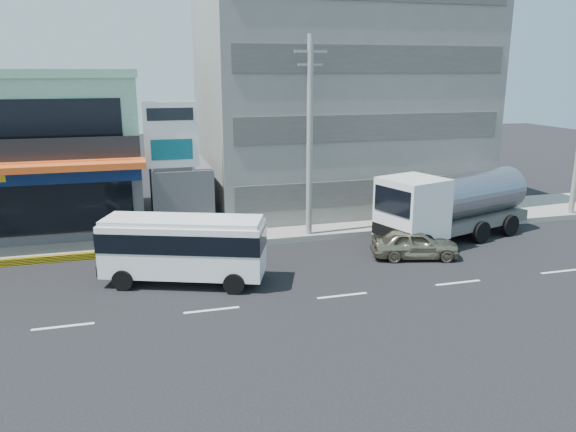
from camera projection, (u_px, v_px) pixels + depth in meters
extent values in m
plane|color=black|center=(212.00, 310.00, 20.12)|extent=(120.00, 120.00, 0.00)
cube|color=gray|center=(279.00, 227.00, 30.23)|extent=(70.00, 5.00, 0.30)
cube|color=#49494E|center=(28.00, 190.00, 30.60)|extent=(12.00, 10.00, 4.00)
cube|color=#92D0AC|center=(19.00, 116.00, 29.59)|extent=(12.00, 10.00, 4.00)
cube|color=#ED541B|center=(1.00, 169.00, 24.65)|extent=(12.40, 1.80, 0.30)
cube|color=navy|center=(6.00, 178.00, 25.49)|extent=(12.00, 0.12, 0.80)
cube|color=black|center=(10.00, 210.00, 25.89)|extent=(11.00, 0.06, 2.60)
cube|color=gray|center=(334.00, 92.00, 34.93)|extent=(16.00, 12.00, 14.00)
cube|color=#49494E|center=(180.00, 194.00, 30.87)|extent=(3.00, 6.00, 3.50)
cylinder|color=slate|center=(180.00, 164.00, 29.48)|extent=(1.50, 1.50, 0.15)
cylinder|color=gray|center=(153.00, 177.00, 27.49)|extent=(0.16, 0.16, 6.50)
cylinder|color=gray|center=(194.00, 175.00, 28.01)|extent=(0.16, 0.16, 6.50)
cube|color=white|center=(171.00, 135.00, 27.23)|extent=(2.60, 0.18, 3.20)
cylinder|color=#999993|center=(310.00, 141.00, 27.31)|extent=(0.30, 0.30, 10.00)
cube|color=#999993|center=(311.00, 51.00, 26.26)|extent=(1.60, 0.12, 0.12)
cube|color=#999993|center=(310.00, 65.00, 26.41)|extent=(1.20, 0.10, 0.10)
cube|color=white|center=(184.00, 248.00, 22.38)|extent=(6.70, 4.12, 2.10)
cube|color=black|center=(183.00, 238.00, 22.28)|extent=(6.76, 4.18, 0.78)
cube|color=white|center=(182.00, 220.00, 22.09)|extent=(6.47, 3.89, 0.18)
cylinder|color=black|center=(123.00, 280.00, 21.86)|extent=(0.86, 0.53, 0.82)
cylinder|color=black|center=(140.00, 263.00, 23.80)|extent=(0.86, 0.53, 0.82)
cylinder|color=black|center=(234.00, 284.00, 21.50)|extent=(0.86, 0.53, 0.82)
cylinder|color=black|center=(243.00, 266.00, 23.44)|extent=(0.86, 0.53, 0.82)
imported|color=tan|center=(415.00, 244.00, 25.57)|extent=(4.24, 2.52, 1.35)
cube|color=white|center=(412.00, 208.00, 26.59)|extent=(3.31, 3.31, 2.85)
cube|color=#595956|center=(454.00, 222.00, 28.51)|extent=(9.07, 4.99, 0.55)
cylinder|color=gray|center=(470.00, 194.00, 28.77)|extent=(6.54, 4.07, 2.30)
cylinder|color=black|center=(424.00, 246.00, 25.71)|extent=(1.14, 0.65, 1.09)
cylinder|color=black|center=(386.00, 233.00, 27.74)|extent=(1.14, 0.65, 1.09)
cylinder|color=black|center=(481.00, 232.00, 27.87)|extent=(1.14, 0.65, 1.09)
cylinder|color=black|center=(442.00, 221.00, 29.90)|extent=(1.14, 0.65, 1.09)
cylinder|color=black|center=(510.00, 225.00, 29.10)|extent=(1.14, 0.65, 1.09)
cylinder|color=black|center=(470.00, 215.00, 31.13)|extent=(1.14, 0.65, 1.09)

